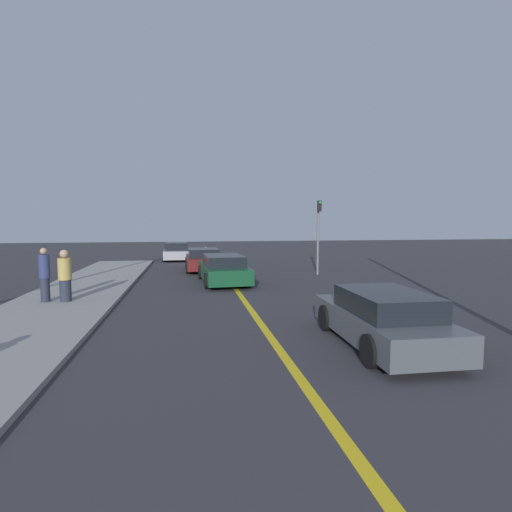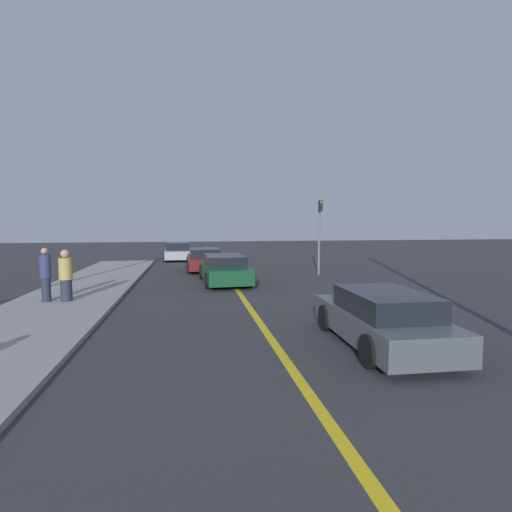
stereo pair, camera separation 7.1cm
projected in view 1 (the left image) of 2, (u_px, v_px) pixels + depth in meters
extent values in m
cube|color=gold|center=(242.00, 298.00, 14.34)|extent=(0.20, 60.00, 0.01)
cube|color=gray|center=(41.00, 317.00, 11.23)|extent=(3.47, 31.72, 0.12)
cube|color=#4C5156|center=(381.00, 324.00, 8.84)|extent=(1.80, 4.25, 0.59)
cube|color=black|center=(386.00, 302.00, 8.59)|extent=(1.56, 2.35, 0.47)
cylinder|color=black|center=(326.00, 318.00, 10.02)|extent=(0.23, 0.65, 0.64)
cylinder|color=black|center=(387.00, 315.00, 10.26)|extent=(0.23, 0.65, 0.64)
cylinder|color=black|center=(372.00, 351.00, 7.44)|extent=(0.23, 0.65, 0.64)
cylinder|color=black|center=(452.00, 347.00, 7.68)|extent=(0.23, 0.65, 0.64)
cube|color=#144728|center=(223.00, 272.00, 17.87)|extent=(2.09, 4.74, 0.63)
cube|color=black|center=(224.00, 260.00, 17.60)|extent=(1.75, 2.64, 0.45)
cylinder|color=black|center=(201.00, 272.00, 19.09)|extent=(0.26, 0.66, 0.64)
cylinder|color=black|center=(237.00, 271.00, 19.48)|extent=(0.26, 0.66, 0.64)
cylinder|color=black|center=(207.00, 281.00, 16.29)|extent=(0.26, 0.66, 0.64)
cylinder|color=black|center=(249.00, 279.00, 16.68)|extent=(0.26, 0.66, 0.64)
cube|color=maroon|center=(203.00, 262.00, 22.47)|extent=(1.92, 4.20, 0.62)
cube|color=black|center=(203.00, 253.00, 22.22)|extent=(1.66, 2.32, 0.44)
cylinder|color=black|center=(187.00, 262.00, 23.59)|extent=(0.23, 0.67, 0.67)
cylinder|color=black|center=(217.00, 262.00, 23.91)|extent=(0.23, 0.67, 0.67)
cylinder|color=black|center=(188.00, 267.00, 21.06)|extent=(0.23, 0.67, 0.67)
cylinder|color=black|center=(221.00, 267.00, 21.39)|extent=(0.23, 0.67, 0.67)
cube|color=#9E9EA3|center=(177.00, 254.00, 28.62)|extent=(1.85, 4.11, 0.57)
cube|color=black|center=(176.00, 246.00, 28.37)|extent=(1.60, 2.27, 0.52)
cylinder|color=black|center=(165.00, 254.00, 29.71)|extent=(0.23, 0.62, 0.61)
cylinder|color=black|center=(188.00, 254.00, 30.02)|extent=(0.23, 0.62, 0.61)
cylinder|color=black|center=(164.00, 257.00, 27.24)|extent=(0.23, 0.62, 0.61)
cylinder|color=black|center=(189.00, 257.00, 27.55)|extent=(0.23, 0.62, 0.61)
cylinder|color=#282D3D|center=(66.00, 290.00, 13.12)|extent=(0.36, 0.36, 0.71)
cylinder|color=tan|center=(65.00, 269.00, 13.06)|extent=(0.42, 0.42, 0.71)
sphere|color=tan|center=(64.00, 254.00, 13.01)|extent=(0.28, 0.28, 0.28)
cylinder|color=#282D3D|center=(45.00, 290.00, 13.03)|extent=(0.29, 0.29, 0.77)
cylinder|color=navy|center=(44.00, 266.00, 12.96)|extent=(0.34, 0.34, 0.77)
sphere|color=tan|center=(43.00, 251.00, 12.92)|extent=(0.22, 0.22, 0.22)
cylinder|color=slate|center=(318.00, 238.00, 20.57)|extent=(0.12, 0.12, 3.81)
cube|color=black|center=(319.00, 206.00, 20.26)|extent=(0.18, 0.18, 0.55)
sphere|color=green|center=(320.00, 203.00, 20.15)|extent=(0.14, 0.14, 0.14)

